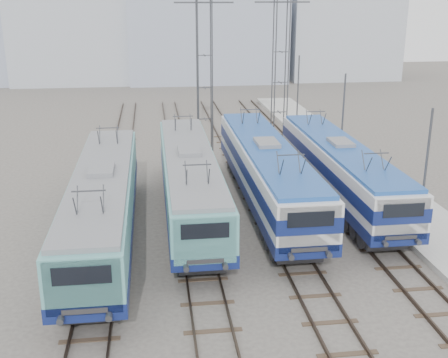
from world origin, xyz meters
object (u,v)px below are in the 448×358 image
Objects in this scene: catenary_tower_east at (281,62)px; mast_mid at (342,126)px; catenary_tower_west at (204,67)px; locomotive_far_left at (103,201)px; locomotive_center_left at (190,179)px; locomotive_center_right at (267,169)px; mast_rear at (298,96)px; locomotive_far_right at (340,167)px; mast_front at (424,180)px.

catenary_tower_east is 10.69m from mast_mid.
catenary_tower_west is at bearing -162.90° from catenary_tower_east.
mast_mid is (15.35, 9.60, 1.22)m from locomotive_far_left.
locomotive_far_left reaches higher than locomotive_center_left.
mast_mid reaches higher than locomotive_center_right.
locomotive_far_right is at bearing -96.10° from mast_rear.
catenary_tower_west is (-2.25, 13.66, 4.27)m from locomotive_center_right.
catenary_tower_west is 6.80m from catenary_tower_east.
locomotive_center_left reaches higher than locomotive_far_right.
locomotive_far_left is at bearing 171.10° from mast_front.
locomotive_center_right is 2.67× the size of mast_rear.
catenary_tower_west is at bearing 69.01° from locomotive_far_left.
mast_rear reaches higher than locomotive_center_right.
catenary_tower_east is at bearing 61.97° from locomotive_center_left.
locomotive_center_left is 21.43m from mast_rear.
locomotive_far_left is 1.53× the size of catenary_tower_west.
mast_front is 24.00m from mast_rear.
locomotive_far_right is 2.51× the size of mast_front.
locomotive_center_left is 0.97× the size of locomotive_center_right.
locomotive_far_right is (13.50, 4.28, -0.03)m from locomotive_far_left.
locomotive_center_left is at bearing -149.33° from mast_mid.
catenary_tower_east is at bearing 90.94° from locomotive_far_right.
locomotive_center_right reaches higher than locomotive_center_left.
catenary_tower_east is (6.50, 2.00, 0.00)m from catenary_tower_west.
catenary_tower_west reaches higher than locomotive_far_left.
mast_mid is 1.00× the size of mast_rear.
mast_mid is at bearing -78.14° from catenary_tower_east.
catenary_tower_west is 1.71× the size of mast_mid.
locomotive_far_right is 15.56m from catenary_tower_west.
mast_rear is (0.00, 12.00, 0.00)m from mast_mid.
locomotive_center_left is 2.58× the size of mast_mid.
locomotive_center_left is at bearing 152.85° from mast_front.
catenary_tower_east is 4.28m from mast_rear.
mast_rear is at bearing 43.60° from catenary_tower_east.
locomotive_far_left is 19.34m from catenary_tower_west.
locomotive_center_left is at bearing -118.03° from catenary_tower_east.
locomotive_center_right is 9.04m from mast_front.
catenary_tower_east is (8.75, 16.43, 4.39)m from locomotive_center_left.
mast_mid is (2.10, -10.00, -3.14)m from catenary_tower_east.
mast_front is 12.00m from mast_mid.
mast_mid is at bearing 41.71° from locomotive_center_right.
mast_front is 1.00× the size of mast_mid.
mast_mid reaches higher than locomotive_far_right.
locomotive_center_left is 2.58× the size of mast_rear.
catenary_tower_east is at bearing 55.94° from locomotive_far_left.
catenary_tower_east reaches higher than locomotive_far_left.
locomotive_far_left is 2.62× the size of mast_rear.
mast_mid and mast_rear have the same top height.
locomotive_center_right is at bearing -109.78° from mast_rear.
locomotive_far_left is 0.98× the size of locomotive_center_right.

